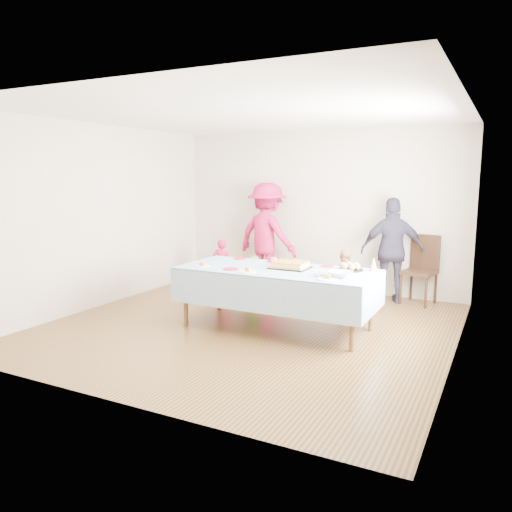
{
  "coord_description": "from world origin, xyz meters",
  "views": [
    {
      "loc": [
        2.93,
        -5.58,
        1.94
      ],
      "look_at": [
        -0.06,
        0.3,
        0.88
      ],
      "focal_mm": 35.0,
      "sensor_mm": 36.0,
      "label": 1
    }
  ],
  "objects": [
    {
      "name": "dining_chair",
      "position": [
        1.78,
        2.29,
        0.59
      ],
      "size": [
        0.55,
        0.55,
        1.05
      ],
      "rotation": [
        0.0,
        0.0,
        -0.22
      ],
      "color": "black",
      "rests_on": "ground"
    },
    {
      "name": "room_walls",
      "position": [
        0.05,
        0.0,
        1.77
      ],
      "size": [
        5.04,
        5.04,
        2.72
      ],
      "color": "#BFB19C",
      "rests_on": "ground"
    },
    {
      "name": "plate_white_mid",
      "position": [
        0.12,
        -0.28,
        0.79
      ],
      "size": [
        0.23,
        0.23,
        0.01
      ],
      "primitive_type": "cylinder",
      "color": "white",
      "rests_on": "party_table"
    },
    {
      "name": "toddler_right",
      "position": [
        0.81,
        1.45,
        0.44
      ],
      "size": [
        0.49,
        0.42,
        0.88
      ],
      "primitive_type": "imported",
      "rotation": [
        0.0,
        0.0,
        3.38
      ],
      "color": "tan",
      "rests_on": "ground"
    },
    {
      "name": "party_table",
      "position": [
        0.34,
        0.09,
        0.72
      ],
      "size": [
        2.5,
        1.1,
        0.78
      ],
      "color": "brown",
      "rests_on": "ground"
    },
    {
      "name": "adult_left",
      "position": [
        -0.81,
        2.2,
        0.91
      ],
      "size": [
        1.31,
        0.93,
        1.83
      ],
      "primitive_type": "imported",
      "rotation": [
        0.0,
        0.0,
        2.91
      ],
      "color": "#B5164B",
      "rests_on": "ground"
    },
    {
      "name": "plate_red_far_b",
      "position": [
        0.09,
        0.54,
        0.79
      ],
      "size": [
        0.2,
        0.2,
        0.01
      ],
      "primitive_type": "cylinder",
      "color": "red",
      "rests_on": "party_table"
    },
    {
      "name": "adult_right",
      "position": [
        1.37,
        2.1,
        0.81
      ],
      "size": [
        1.03,
        0.68,
        1.63
      ],
      "primitive_type": "imported",
      "rotation": [
        0.0,
        0.0,
        3.47
      ],
      "color": "#312D3E",
      "rests_on": "ground"
    },
    {
      "name": "punch_bowl",
      "position": [
        1.22,
        -0.07,
        0.82
      ],
      "size": [
        0.29,
        0.29,
        0.07
      ],
      "primitive_type": "imported",
      "color": "silver",
      "rests_on": "party_table"
    },
    {
      "name": "toddler_left",
      "position": [
        -1.4,
        1.64,
        0.44
      ],
      "size": [
        0.37,
        0.3,
        0.89
      ],
      "primitive_type": "imported",
      "rotation": [
        0.0,
        0.0,
        3.47
      ],
      "color": "#BB173C",
      "rests_on": "ground"
    },
    {
      "name": "plate_red_far_a",
      "position": [
        -0.44,
        0.54,
        0.79
      ],
      "size": [
        0.19,
        0.19,
        0.01
      ],
      "primitive_type": "cylinder",
      "color": "red",
      "rests_on": "party_table"
    },
    {
      "name": "party_hat",
      "position": [
        1.48,
        0.48,
        0.87
      ],
      "size": [
        0.1,
        0.1,
        0.17
      ],
      "primitive_type": "cone",
      "color": "silver",
      "rests_on": "party_table"
    },
    {
      "name": "rolls_tray",
      "position": [
        1.21,
        0.39,
        0.82
      ],
      "size": [
        0.33,
        0.33,
        0.1
      ],
      "color": "black",
      "rests_on": "party_table"
    },
    {
      "name": "birthday_cake",
      "position": [
        0.49,
        0.18,
        0.82
      ],
      "size": [
        0.48,
        0.37,
        0.09
      ],
      "color": "black",
      "rests_on": "party_table"
    },
    {
      "name": "plate_red_far_d",
      "position": [
        0.87,
        0.51,
        0.79
      ],
      "size": [
        0.16,
        0.16,
        0.01
      ],
      "primitive_type": "cylinder",
      "color": "red",
      "rests_on": "party_table"
    },
    {
      "name": "plate_white_right",
      "position": [
        1.14,
        -0.28,
        0.79
      ],
      "size": [
        0.24,
        0.24,
        0.01
      ],
      "primitive_type": "cylinder",
      "color": "white",
      "rests_on": "party_table"
    },
    {
      "name": "ground",
      "position": [
        0.0,
        0.0,
        0.0
      ],
      "size": [
        5.0,
        5.0,
        0.0
      ],
      "primitive_type": "plane",
      "color": "#422A12",
      "rests_on": "ground"
    },
    {
      "name": "plate_red_far_c",
      "position": [
        0.48,
        0.51,
        0.79
      ],
      "size": [
        0.19,
        0.19,
        0.01
      ],
      "primitive_type": "cylinder",
      "color": "red",
      "rests_on": "party_table"
    },
    {
      "name": "toddler_mid",
      "position": [
        -0.5,
        1.07,
        0.37
      ],
      "size": [
        0.43,
        0.35,
        0.75
      ],
      "primitive_type": "imported",
      "rotation": [
        0.0,
        0.0,
        2.77
      ],
      "color": "#397226",
      "rests_on": "ground"
    },
    {
      "name": "plate_red_near",
      "position": [
        -0.15,
        -0.23,
        0.79
      ],
      "size": [
        0.19,
        0.19,
        0.01
      ],
      "primitive_type": "cylinder",
      "color": "red",
      "rests_on": "party_table"
    },
    {
      "name": "plate_white_left",
      "position": [
        -0.58,
        -0.22,
        0.79
      ],
      "size": [
        0.2,
        0.2,
        0.01
      ],
      "primitive_type": "cylinder",
      "color": "white",
      "rests_on": "party_table"
    },
    {
      "name": "fork_pile",
      "position": [
        0.99,
        -0.11,
        0.81
      ],
      "size": [
        0.24,
        0.18,
        0.07
      ],
      "primitive_type": null,
      "color": "white",
      "rests_on": "party_table"
    }
  ]
}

